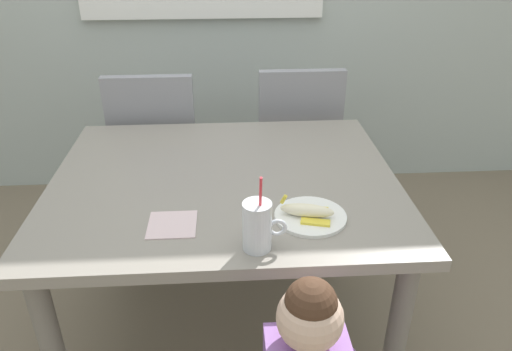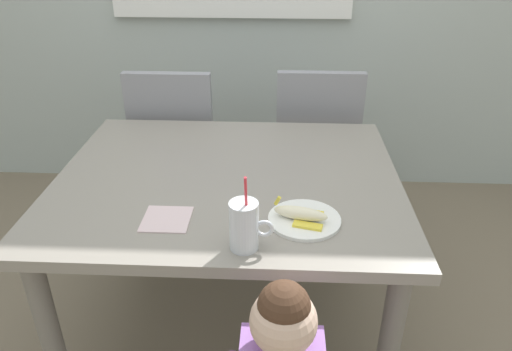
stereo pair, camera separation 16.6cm
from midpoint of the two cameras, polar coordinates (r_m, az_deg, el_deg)
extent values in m
plane|color=#7A6B56|center=(2.24, -0.60, -17.32)|extent=(24.00, 24.00, 0.00)
cube|color=gray|center=(1.79, -0.71, -0.63)|extent=(1.26, 1.06, 0.04)
cylinder|color=slate|center=(1.79, -20.49, -17.99)|extent=(0.07, 0.07, 0.72)
cylinder|color=slate|center=(2.46, -13.00, -2.92)|extent=(0.07, 0.07, 0.72)
cylinder|color=slate|center=(2.41, 13.26, -3.59)|extent=(0.07, 0.07, 0.72)
cube|color=gray|center=(2.68, -7.08, 2.62)|extent=(0.44, 0.44, 0.06)
cube|color=gray|center=(2.39, -8.22, 6.38)|extent=(0.42, 0.05, 0.48)
cylinder|color=black|center=(2.93, -2.55, -0.06)|extent=(0.04, 0.04, 0.42)
cylinder|color=black|center=(2.99, -9.83, 0.11)|extent=(0.04, 0.04, 0.42)
cylinder|color=black|center=(2.60, -3.29, -4.03)|extent=(0.04, 0.04, 0.42)
cylinder|color=black|center=(2.67, -11.45, -3.75)|extent=(0.04, 0.04, 0.42)
cube|color=gray|center=(2.70, 8.59, 2.72)|extent=(0.44, 0.44, 0.06)
cube|color=gray|center=(2.41, 9.44, 6.46)|extent=(0.42, 0.05, 0.48)
cylinder|color=black|center=(3.00, 11.57, 0.04)|extent=(0.04, 0.04, 0.42)
cylinder|color=black|center=(2.96, 4.30, 0.21)|extent=(0.04, 0.04, 0.42)
cylinder|color=black|center=(2.67, 12.62, -3.81)|extent=(0.04, 0.04, 0.42)
cylinder|color=black|center=(2.63, 4.44, -3.68)|extent=(0.04, 0.04, 0.42)
sphere|color=beige|center=(1.24, 7.26, -16.91)|extent=(0.17, 0.17, 0.17)
sphere|color=#472D1E|center=(1.21, 7.40, -15.35)|extent=(0.13, 0.13, 0.13)
cylinder|color=silver|center=(1.37, 2.04, -6.09)|extent=(0.08, 0.08, 0.15)
cylinder|color=white|center=(1.38, 2.02, -7.10)|extent=(0.07, 0.07, 0.08)
torus|color=silver|center=(1.37, 4.47, -6.40)|extent=(0.06, 0.01, 0.06)
cylinder|color=#E5333F|center=(1.32, 2.43, -3.83)|extent=(0.01, 0.06, 0.22)
cylinder|color=white|center=(1.53, 8.85, -5.27)|extent=(0.23, 0.23, 0.01)
ellipsoid|color=#F4EAC6|center=(1.51, 8.45, -4.56)|extent=(0.18, 0.08, 0.04)
cube|color=yellow|center=(1.49, 9.32, -5.98)|extent=(0.10, 0.05, 0.01)
cube|color=yellow|center=(1.55, 9.37, -4.46)|extent=(0.10, 0.05, 0.01)
cylinder|color=yellow|center=(1.50, 5.72, -3.08)|extent=(0.03, 0.02, 0.03)
cube|color=silver|center=(1.54, -7.54, -5.23)|extent=(0.15, 0.15, 0.00)
camera|label=1|loc=(0.08, -87.14, 1.54)|focal=33.77mm
camera|label=2|loc=(0.08, 92.86, -1.54)|focal=33.77mm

